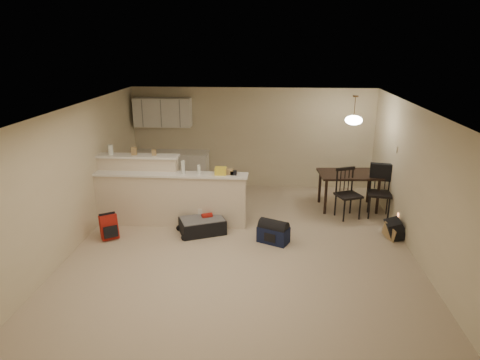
# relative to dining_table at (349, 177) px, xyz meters

# --- Properties ---
(room) EXTENTS (7.00, 7.02, 2.50)m
(room) POSITION_rel_dining_table_xyz_m (-2.20, -2.09, 0.54)
(room) COLOR #C0AD94
(room) RESTS_ON ground
(breakfast_bar) EXTENTS (3.08, 0.58, 1.39)m
(breakfast_bar) POSITION_rel_dining_table_xyz_m (-3.96, -1.11, -0.10)
(breakfast_bar) COLOR beige
(breakfast_bar) RESTS_ON ground
(upper_cabinets) EXTENTS (1.40, 0.34, 0.70)m
(upper_cabinets) POSITION_rel_dining_table_xyz_m (-4.40, 1.23, 1.19)
(upper_cabinets) COLOR white
(upper_cabinets) RESTS_ON room
(kitchen_counter) EXTENTS (1.80, 0.60, 0.90)m
(kitchen_counter) POSITION_rel_dining_table_xyz_m (-4.20, 1.10, -0.26)
(kitchen_counter) COLOR white
(kitchen_counter) RESTS_ON ground
(thermostat) EXTENTS (0.02, 0.12, 0.12)m
(thermostat) POSITION_rel_dining_table_xyz_m (0.79, -0.54, 0.79)
(thermostat) COLOR beige
(thermostat) RESTS_ON room
(jar) EXTENTS (0.10, 0.10, 0.20)m
(jar) POSITION_rel_dining_table_xyz_m (-4.94, -0.97, 0.78)
(jar) COLOR silver
(jar) RESTS_ON breakfast_bar
(cereal_box) EXTENTS (0.10, 0.07, 0.16)m
(cereal_box) POSITION_rel_dining_table_xyz_m (-4.46, -0.97, 0.76)
(cereal_box) COLOR #9E7F51
(cereal_box) RESTS_ON breakfast_bar
(small_box) EXTENTS (0.08, 0.06, 0.12)m
(small_box) POSITION_rel_dining_table_xyz_m (-4.05, -0.97, 0.74)
(small_box) COLOR #9E7F51
(small_box) RESTS_ON breakfast_bar
(bottle_a) EXTENTS (0.07, 0.07, 0.26)m
(bottle_a) POSITION_rel_dining_table_xyz_m (-3.43, -1.19, 0.51)
(bottle_a) COLOR silver
(bottle_a) RESTS_ON breakfast_bar
(bottle_b) EXTENTS (0.06, 0.06, 0.18)m
(bottle_b) POSITION_rel_dining_table_xyz_m (-3.12, -1.19, 0.47)
(bottle_b) COLOR silver
(bottle_b) RESTS_ON breakfast_bar
(bag_lump) EXTENTS (0.22, 0.18, 0.14)m
(bag_lump) POSITION_rel_dining_table_xyz_m (-2.69, -1.19, 0.45)
(bag_lump) COLOR #9E7F51
(bag_lump) RESTS_ON breakfast_bar
(pouch) EXTENTS (0.12, 0.10, 0.08)m
(pouch) POSITION_rel_dining_table_xyz_m (-2.44, -1.19, 0.42)
(pouch) COLOR #9E7F51
(pouch) RESTS_ON breakfast_bar
(extra_item_x) EXTENTS (0.12, 0.10, 0.12)m
(extra_item_x) POSITION_rel_dining_table_xyz_m (-2.60, -1.19, 0.44)
(extra_item_x) COLOR #9E7F51
(extra_item_x) RESTS_ON breakfast_bar
(extra_item_y) EXTENTS (0.10, 0.10, 0.11)m
(extra_item_y) POSITION_rel_dining_table_xyz_m (-2.50, -1.19, 0.43)
(extra_item_y) COLOR #9E7F51
(extra_item_y) RESTS_ON breakfast_bar
(dining_table) EXTENTS (1.36, 0.96, 0.81)m
(dining_table) POSITION_rel_dining_table_xyz_m (0.00, 0.00, 0.00)
(dining_table) COLOR black
(dining_table) RESTS_ON ground
(pendant_lamp) EXTENTS (0.36, 0.36, 0.62)m
(pendant_lamp) POSITION_rel_dining_table_xyz_m (0.00, 0.00, 1.28)
(pendant_lamp) COLOR brown
(pendant_lamp) RESTS_ON room
(dining_chair_near) EXTENTS (0.60, 0.58, 1.06)m
(dining_chair_near) POSITION_rel_dining_table_xyz_m (-0.09, -0.57, -0.18)
(dining_chair_near) COLOR black
(dining_chair_near) RESTS_ON ground
(dining_chair_far) EXTENTS (0.55, 0.53, 1.09)m
(dining_chair_far) POSITION_rel_dining_table_xyz_m (0.57, -0.46, -0.17)
(dining_chair_far) COLOR black
(dining_chair_far) RESTS_ON ground
(suitcase) EXTENTS (0.99, 0.83, 0.28)m
(suitcase) POSITION_rel_dining_table_xyz_m (-3.02, -1.54, -0.57)
(suitcase) COLOR black
(suitcase) RESTS_ON ground
(red_backpack) EXTENTS (0.37, 0.33, 0.46)m
(red_backpack) POSITION_rel_dining_table_xyz_m (-4.74, -1.92, -0.48)
(red_backpack) COLOR #A41A12
(red_backpack) RESTS_ON ground
(navy_duffel) EXTENTS (0.63, 0.51, 0.30)m
(navy_duffel) POSITION_rel_dining_table_xyz_m (-1.65, -1.86, -0.56)
(navy_duffel) COLOR #111836
(navy_duffel) RESTS_ON ground
(black_daypack) EXTENTS (0.27, 0.38, 0.34)m
(black_daypack) POSITION_rel_dining_table_xyz_m (0.65, -1.48, -0.54)
(black_daypack) COLOR black
(black_daypack) RESTS_ON ground
(cardboard_sheet) EXTENTS (0.15, 0.35, 0.28)m
(cardboard_sheet) POSITION_rel_dining_table_xyz_m (0.52, -1.58, -0.57)
(cardboard_sheet) COLOR #9E7F51
(cardboard_sheet) RESTS_ON ground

